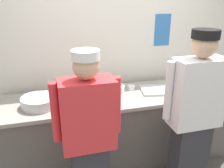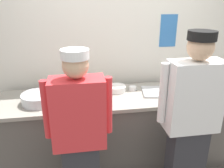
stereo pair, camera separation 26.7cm
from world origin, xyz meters
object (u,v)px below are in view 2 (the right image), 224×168
squeeze_bottle_primary (95,87)px  ramekin_green_sauce (81,95)px  mixing_bowl_steel (40,98)px  ramekin_red_sauce (196,94)px  sheet_tray (162,92)px  deli_cup (63,100)px  chef_near_left (80,135)px  plate_stack_front (117,88)px  squeeze_bottle_secondary (222,83)px  ramekin_yellow_sauce (133,88)px  chef_center (191,119)px  squeeze_bottle_spare (72,93)px  plate_stack_rear (206,88)px

squeeze_bottle_primary → ramekin_green_sauce: (-0.17, -0.05, -0.07)m
mixing_bowl_steel → ramekin_red_sauce: 1.78m
sheet_tray → deli_cup: 1.18m
chef_near_left → ramekin_red_sauce: (1.37, 0.54, 0.07)m
chef_near_left → sheet_tray: size_ratio=3.41×
mixing_bowl_steel → deli_cup: size_ratio=3.87×
plate_stack_front → squeeze_bottle_secondary: size_ratio=1.13×
sheet_tray → ramekin_yellow_sauce: 0.36m
squeeze_bottle_secondary → ramekin_yellow_sauce: squeeze_bottle_secondary is taller
deli_cup → chef_center: bearing=-25.5°
ramekin_yellow_sauce → squeeze_bottle_primary: bearing=-174.7°
chef_center → deli_cup: 1.31m
ramekin_red_sauce → ramekin_yellow_sauce: bearing=157.6°
squeeze_bottle_spare → ramekin_red_sauce: squeeze_bottle_spare is taller
ramekin_yellow_sauce → sheet_tray: bearing=-22.6°
plate_stack_rear → ramekin_red_sauce: (-0.22, -0.15, 0.00)m
sheet_tray → squeeze_bottle_secondary: 0.75m
chef_near_left → squeeze_bottle_secondary: bearing=20.2°
chef_center → plate_stack_front: 0.99m
chef_center → ramekin_red_sauce: 0.64m
plate_stack_rear → squeeze_bottle_secondary: bearing=-16.4°
chef_center → squeeze_bottle_primary: size_ratio=8.99×
chef_center → deli_cup: chef_center is taller
plate_stack_rear → sheet_tray: 0.57m
plate_stack_rear → squeeze_bottle_spare: 1.65m
squeeze_bottle_secondary → ramekin_green_sauce: size_ratio=2.32×
chef_near_left → ramekin_red_sauce: chef_near_left is taller
squeeze_bottle_secondary → ramekin_yellow_sauce: 1.09m
mixing_bowl_steel → deli_cup: bearing=-15.2°
mixing_bowl_steel → chef_near_left: bearing=-57.2°
plate_stack_front → ramekin_red_sauce: bearing=-17.4°
ramekin_red_sauce → ramekin_yellow_sauce: (-0.69, 0.28, 0.00)m
plate_stack_front → deli_cup: bearing=-158.2°
mixing_bowl_steel → deli_cup: mixing_bowl_steel is taller
sheet_tray → chef_center: bearing=-88.8°
squeeze_bottle_secondary → mixing_bowl_steel: bearing=-179.7°
plate_stack_front → ramekin_green_sauce: size_ratio=2.62×
chef_near_left → sheet_tray: (1.01, 0.69, 0.05)m
ramekin_red_sauce → deli_cup: size_ratio=1.05×
squeeze_bottle_secondary → squeeze_bottle_spare: squeeze_bottle_secondary is taller
chef_center → squeeze_bottle_primary: 1.14m
chef_center → squeeze_bottle_secondary: chef_center is taller
chef_center → squeeze_bottle_primary: bearing=136.5°
squeeze_bottle_secondary → ramekin_red_sauce: size_ratio=1.87×
squeeze_bottle_primary → ramekin_red_sauce: 1.19m
mixing_bowl_steel → squeeze_bottle_spare: squeeze_bottle_spare is taller
squeeze_bottle_primary → squeeze_bottle_secondary: same height
sheet_tray → plate_stack_front: bearing=166.0°
mixing_bowl_steel → squeeze_bottle_primary: squeeze_bottle_primary is taller
ramekin_yellow_sauce → plate_stack_front: bearing=-178.5°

